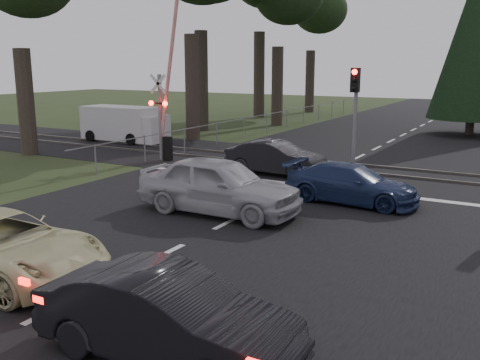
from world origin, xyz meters
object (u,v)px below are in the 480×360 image
Objects in this scene: crossing_signal at (164,115)px; dark_car_far at (276,158)px; traffic_signal_center at (355,103)px; white_van at (126,124)px; silver_car at (219,186)px; dark_hatchback at (168,317)px; blue_sedan at (351,184)px.

crossing_signal is 5.78m from dark_car_far.
traffic_signal_center is 3.65m from dark_car_far.
white_van is at bearing 145.89° from crossing_signal.
silver_car is 0.97× the size of white_van.
dark_hatchback is (10.01, -13.22, -1.40)m from crossing_signal.
blue_sedan is at bearing 0.55° from dark_hatchback.
crossing_signal reaches higher than silver_car.
white_van reaches higher than silver_car.
crossing_signal is 9.10m from silver_car.
white_van reaches higher than blue_sedan.
traffic_signal_center is 4.76m from blue_sedan.
blue_sedan is 4.84m from dark_car_far.
dark_car_far is (-4.41, 12.89, -0.01)m from dark_hatchback.
silver_car is at bearing -39.88° from white_van.
traffic_signal_center is at bearing -13.57° from silver_car.
dark_hatchback reaches higher than blue_sedan.
dark_car_far is 0.80× the size of white_van.
crossing_signal is 6.72m from white_van.
white_van reaches higher than dark_car_far.
crossing_signal is at bearing 34.99° from dark_hatchback.
dark_hatchback is at bearing -174.65° from blue_sedan.
white_van is at bearing 68.13° from blue_sedan.
blue_sedan is (1.26, -4.03, -2.20)m from traffic_signal_center.
silver_car reaches higher than dark_hatchback.
traffic_signal_center reaches higher than dark_car_far.
silver_car is 1.22× the size of dark_car_far.
traffic_signal_center is at bearing 4.87° from dark_hatchback.
blue_sedan is at bearing -25.06° from white_van.
dark_hatchback is 13.62m from dark_car_far.
white_van is (-12.06, 9.89, 0.16)m from silver_car.
dark_hatchback is at bearing -158.15° from dark_car_far.
traffic_signal_center is at bearing 6.15° from crossing_signal.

